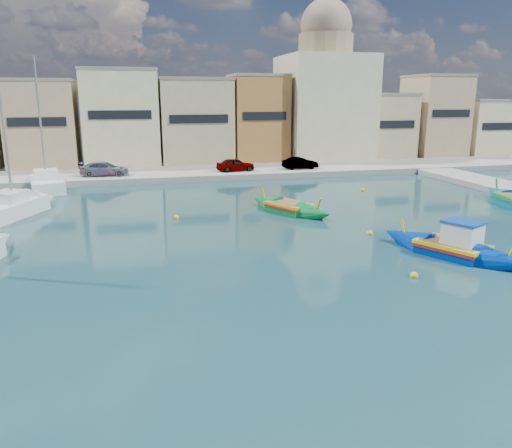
{
  "coord_description": "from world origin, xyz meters",
  "views": [
    {
      "loc": [
        -12.89,
        -18.34,
        7.78
      ],
      "look_at": [
        -6.87,
        6.0,
        1.4
      ],
      "focal_mm": 35.0,
      "sensor_mm": 36.0,
      "label": 1
    }
  ],
  "objects": [
    {
      "name": "luzzu_blue_cabin",
      "position": [
        2.5,
        2.6,
        0.35
      ],
      "size": [
        5.46,
        8.15,
        2.88
      ],
      "color": "#002FA1",
      "rests_on": "ground"
    },
    {
      "name": "church_block",
      "position": [
        10.0,
        40.0,
        8.41
      ],
      "size": [
        10.0,
        10.0,
        19.1
      ],
      "color": "beige",
      "rests_on": "ground"
    },
    {
      "name": "north_quay",
      "position": [
        0.0,
        32.0,
        0.3
      ],
      "size": [
        80.0,
        8.0,
        0.6
      ],
      "primitive_type": "cube",
      "color": "gray",
      "rests_on": "ground"
    },
    {
      "name": "ground",
      "position": [
        0.0,
        0.0,
        0.0
      ],
      "size": [
        160.0,
        160.0,
        0.0
      ],
      "primitive_type": "plane",
      "color": "#163B44",
      "rests_on": "ground"
    },
    {
      "name": "north_townhouses",
      "position": [
        6.68,
        39.36,
        5.0
      ],
      "size": [
        83.2,
        7.87,
        10.19
      ],
      "color": "tan",
      "rests_on": "ground"
    },
    {
      "name": "yacht_north",
      "position": [
        -20.55,
        28.96,
        0.47
      ],
      "size": [
        4.26,
        9.28,
        11.96
      ],
      "color": "white",
      "rests_on": "ground"
    },
    {
      "name": "yacht_midnorth",
      "position": [
        -20.4,
        18.86,
        0.46
      ],
      "size": [
        5.47,
        8.41,
        11.51
      ],
      "color": "white",
      "rests_on": "ground"
    },
    {
      "name": "parked_cars",
      "position": [
        -6.95,
        30.5,
        1.24
      ],
      "size": [
        23.6,
        2.11,
        1.3
      ],
      "color": "#4C1919",
      "rests_on": "north_quay"
    },
    {
      "name": "luzzu_green",
      "position": [
        -2.51,
        14.0,
        0.26
      ],
      "size": [
        5.27,
        7.67,
        2.41
      ],
      "color": "#0B7536",
      "rests_on": "ground"
    },
    {
      "name": "mooring_buoys",
      "position": [
        2.06,
        6.43,
        0.08
      ],
      "size": [
        23.03,
        23.89,
        0.36
      ],
      "color": "yellow",
      "rests_on": "ground"
    }
  ]
}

